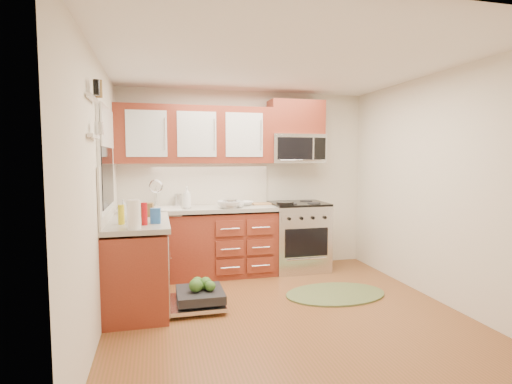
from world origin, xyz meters
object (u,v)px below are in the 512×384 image
object	(u,v)px
microwave	(296,149)
cutting_board	(262,204)
cup	(240,204)
dishwasher	(196,299)
rug	(335,294)
paper_towel_roll	(134,214)
skillet	(285,204)
bowl_b	(229,205)
sink	(157,218)
stock_pot	(230,204)
bowl_a	(244,203)
upper_cabinets	(196,135)
range	(298,236)

from	to	relation	value
microwave	cutting_board	size ratio (longest dim) A/B	2.85
cup	dishwasher	bearing A→B (deg)	-124.90
rug	paper_towel_roll	world-z (taller)	paper_towel_roll
skillet	bowl_b	bearing A→B (deg)	174.91
sink	skillet	xyz separation A→B (m)	(1.65, -0.24, 0.17)
microwave	paper_towel_roll	size ratio (longest dim) A/B	2.83
skillet	stock_pot	world-z (taller)	stock_pot
rug	cutting_board	size ratio (longest dim) A/B	4.42
sink	bowl_a	distance (m)	1.18
sink	skillet	distance (m)	1.68
microwave	sink	distance (m)	2.13
stock_pot	bowl_b	size ratio (longest dim) A/B	0.64
stock_pot	bowl_b	xyz separation A→B (m)	(-0.02, 0.01, -0.01)
sink	bowl_a	world-z (taller)	bowl_a
skillet	bowl_a	size ratio (longest dim) A/B	0.98
skillet	stock_pot	size ratio (longest dim) A/B	1.21
sink	bowl_a	size ratio (longest dim) A/B	2.66
upper_cabinets	bowl_a	world-z (taller)	upper_cabinets
sink	stock_pot	bearing A→B (deg)	-10.96
skillet	upper_cabinets	bearing A→B (deg)	160.83
range	stock_pot	xyz separation A→B (m)	(-1.01, -0.19, 0.51)
dishwasher	skillet	xyz separation A→B (m)	(1.26, 0.88, 0.87)
dishwasher	cutting_board	xyz separation A→B (m)	(1.04, 1.25, 0.83)
stock_pot	bowl_b	world-z (taller)	stock_pot
upper_cabinets	bowl_a	size ratio (longest dim) A/B	8.78
stock_pot	bowl_b	distance (m)	0.02
paper_towel_roll	rug	bearing A→B (deg)	8.89
paper_towel_roll	sink	bearing A→B (deg)	82.18
range	cutting_board	distance (m)	0.69
bowl_a	rug	bearing A→B (deg)	-54.63
range	cutting_board	bearing A→B (deg)	166.50
sink	paper_towel_roll	size ratio (longest dim) A/B	2.31
range	paper_towel_roll	distance (m)	2.64
bowl_b	range	bearing A→B (deg)	10.00
bowl_a	bowl_b	bearing A→B (deg)	-138.04
skillet	paper_towel_roll	xyz separation A→B (m)	(-1.85, -1.20, 0.09)
upper_cabinets	bowl_b	size ratio (longest dim) A/B	6.90
rug	dishwasher	bearing A→B (deg)	-179.22
upper_cabinets	sink	size ratio (longest dim) A/B	3.31
cutting_board	paper_towel_roll	size ratio (longest dim) A/B	0.99
dishwasher	stock_pot	xyz separation A→B (m)	(0.53, 0.94, 0.88)
bowl_a	bowl_b	distance (m)	0.34
paper_towel_roll	bowl_b	bearing A→B (deg)	48.93
bowl_a	bowl_b	world-z (taller)	bowl_b
stock_pot	range	bearing A→B (deg)	10.65
range	bowl_b	bearing A→B (deg)	-170.00
upper_cabinets	microwave	world-z (taller)	upper_cabinets
sink	cutting_board	size ratio (longest dim) A/B	2.33
upper_cabinets	paper_towel_roll	distance (m)	1.93
dishwasher	stock_pot	bearing A→B (deg)	60.40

